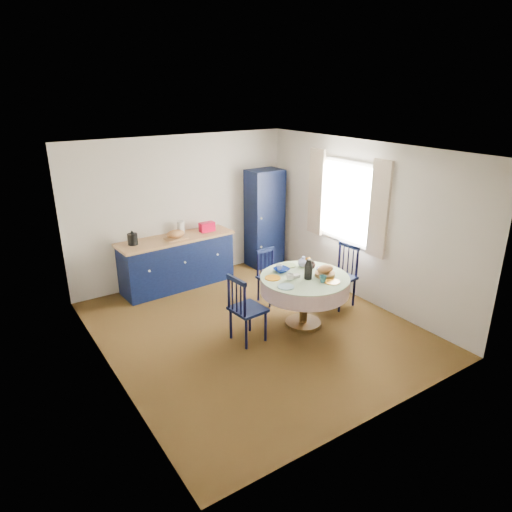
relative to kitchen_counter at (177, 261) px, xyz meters
The scene contains 17 objects.
floor 2.03m from the kitchen_counter, 81.91° to the right, with size 4.50×4.50×0.00m, color black.
ceiling 2.85m from the kitchen_counter, 81.91° to the right, with size 4.50×4.50×0.00m, color white.
wall_back 0.89m from the kitchen_counter, 46.16° to the left, with size 4.00×0.02×2.50m, color beige.
wall_left 2.73m from the kitchen_counter, 131.29° to the right, with size 0.02×4.50×2.50m, color beige.
wall_right 3.11m from the kitchen_counter, 40.70° to the right, with size 0.02×4.50×2.50m, color beige.
window 2.98m from the kitchen_counter, 36.64° to the right, with size 0.10×1.74×1.45m.
kitchen_counter is the anchor object (origin of this frame).
pantry_cabinet 1.88m from the kitchen_counter, ahead, with size 0.65×0.48×1.82m.
dining_table 2.45m from the kitchen_counter, 67.62° to the right, with size 1.24×1.24×1.03m.
chair_left 2.17m from the kitchen_counter, 90.05° to the right, with size 0.44×0.46×0.96m.
chair_far 1.66m from the kitchen_counter, 53.61° to the right, with size 0.41×0.39×0.85m.
chair_right 2.75m from the kitchen_counter, 48.27° to the right, with size 0.46×0.47×0.97m.
mug_a 2.36m from the kitchen_counter, 73.03° to the right, with size 0.11×0.11×0.09m, color silver.
mug_b 2.76m from the kitchen_counter, 68.43° to the right, with size 0.10×0.10×0.09m, color #2D6A72.
mug_c 2.42m from the kitchen_counter, 60.33° to the right, with size 0.12×0.12×0.10m, color black.
mug_d 2.05m from the kitchen_counter, 67.54° to the right, with size 0.09×0.09×0.08m, color silver.
cobalt_bowl 2.10m from the kitchen_counter, 68.57° to the right, with size 0.22×0.22×0.05m, color navy.
Camera 1 is at (-3.15, -4.79, 3.24)m, focal length 32.00 mm.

